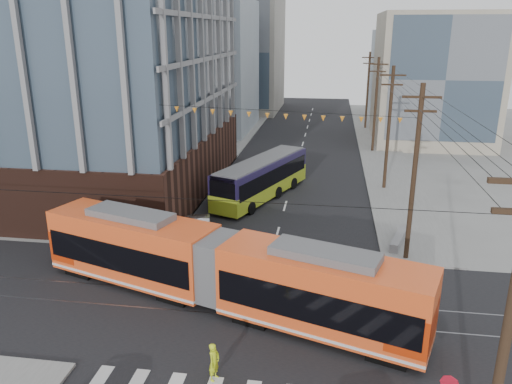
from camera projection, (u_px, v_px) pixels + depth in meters
ground at (243, 353)px, 22.42m from camera, size 160.00×160.00×0.00m
office_building at (36, 25)px, 42.78m from camera, size 30.00×25.00×28.60m
bg_bldg_nw_near at (188, 66)px, 70.98m from camera, size 18.00×16.00×18.00m
bg_bldg_ne_near at (433, 79)px, 62.85m from camera, size 14.00×14.00×16.00m
bg_bldg_nw_far at (235, 53)px, 89.07m from camera, size 16.00×18.00×20.00m
bg_bldg_ne_far at (423, 74)px, 81.69m from camera, size 16.00×16.00×14.00m
utility_pole_near at (505, 344)px, 13.88m from camera, size 0.30×0.30×11.00m
utility_pole_far at (368, 91)px, 72.21m from camera, size 0.30×0.30×11.00m
streetcar at (219, 269)px, 25.83m from camera, size 21.26×9.58×4.12m
city_bus at (262, 178)px, 42.82m from camera, size 6.93×12.50×3.50m
parked_car_silver at (198, 227)px, 34.69m from camera, size 2.78×5.09×1.59m
parked_car_white at (223, 195)px, 42.06m from camera, size 2.08×4.37×1.23m
parked_car_grey at (226, 189)px, 43.30m from camera, size 2.44×4.97×1.36m
pedestrian at (214, 362)px, 20.47m from camera, size 0.57×0.71×1.68m
jersey_barrier at (398, 240)px, 33.60m from camera, size 1.81×3.68×0.72m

